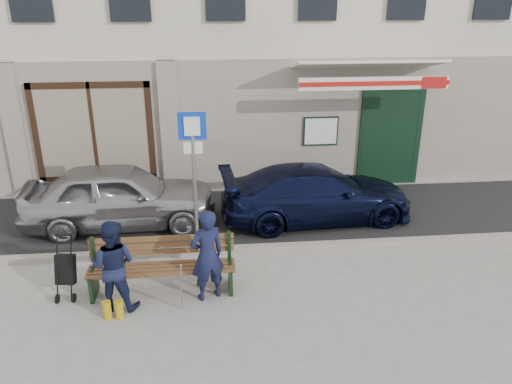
{
  "coord_description": "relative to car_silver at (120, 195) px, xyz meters",
  "views": [
    {
      "loc": [
        -0.47,
        -6.99,
        4.67
      ],
      "look_at": [
        0.36,
        1.6,
        1.2
      ],
      "focal_mm": 35.0,
      "sensor_mm": 36.0,
      "label": 1
    }
  ],
  "objects": [
    {
      "name": "ground",
      "position": [
        2.39,
        -2.97,
        -0.68
      ],
      "size": [
        80.0,
        80.0,
        0.0
      ],
      "primitive_type": "plane",
      "color": "#9E9991",
      "rests_on": "ground"
    },
    {
      "name": "asphalt_lane",
      "position": [
        2.39,
        0.13,
        -0.67
      ],
      "size": [
        60.0,
        3.2,
        0.01
      ],
      "primitive_type": "cube",
      "color": "#282828",
      "rests_on": "ground"
    },
    {
      "name": "curb",
      "position": [
        2.39,
        -1.47,
        -0.62
      ],
      "size": [
        60.0,
        0.18,
        0.12
      ],
      "primitive_type": "cube",
      "color": "#9E9384",
      "rests_on": "ground"
    },
    {
      "name": "car_silver",
      "position": [
        0.0,
        0.0,
        0.0
      ],
      "size": [
        4.04,
        1.75,
        1.36
      ],
      "primitive_type": "imported",
      "rotation": [
        0.0,
        0.0,
        1.61
      ],
      "color": "#A8A8AC",
      "rests_on": "ground"
    },
    {
      "name": "car_navy",
      "position": [
        4.2,
        -0.1,
        -0.08
      ],
      "size": [
        4.28,
        2.01,
        1.21
      ],
      "primitive_type": "imported",
      "rotation": [
        0.0,
        0.0,
        1.65
      ],
      "color": "black",
      "rests_on": "ground"
    },
    {
      "name": "parking_sign",
      "position": [
        1.62,
        -1.26,
        1.14
      ],
      "size": [
        0.5,
        0.08,
        2.71
      ],
      "rotation": [
        0.0,
        0.0,
        -0.03
      ],
      "color": "gray",
      "rests_on": "ground"
    },
    {
      "name": "bench",
      "position": [
        1.02,
        -2.7,
        -0.22
      ],
      "size": [
        2.4,
        1.17,
        0.98
      ],
      "color": "brown",
      "rests_on": "ground"
    },
    {
      "name": "man",
      "position": [
        1.81,
        -2.94,
        0.1
      ],
      "size": [
        0.67,
        0.57,
        1.56
      ],
      "primitive_type": "imported",
      "rotation": [
        0.0,
        0.0,
        3.56
      ],
      "color": "#131734",
      "rests_on": "ground"
    },
    {
      "name": "woman",
      "position": [
        0.36,
        -3.05,
        0.07
      ],
      "size": [
        0.81,
        0.68,
        1.49
      ],
      "primitive_type": "imported",
      "rotation": [
        0.0,
        0.0,
        2.97
      ],
      "color": "#151B3A",
      "rests_on": "ground"
    },
    {
      "name": "stroller",
      "position": [
        -0.49,
        -2.67,
        -0.21
      ],
      "size": [
        0.34,
        0.46,
        1.06
      ],
      "rotation": [
        0.0,
        0.0,
        -0.14
      ],
      "color": "black",
      "rests_on": "ground"
    }
  ]
}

